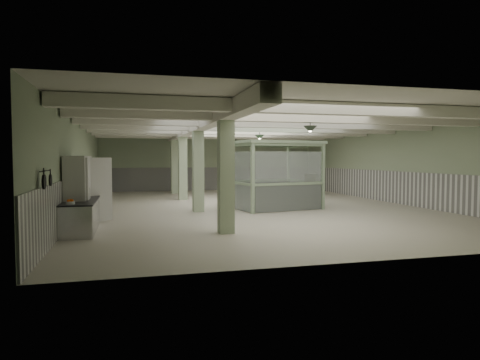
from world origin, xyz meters
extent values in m
plane|color=beige|center=(0.00, 0.00, 0.00)|extent=(20.00, 20.00, 0.00)
cube|color=silver|center=(0.00, 0.00, 3.60)|extent=(14.00, 20.00, 0.02)
cube|color=#99AA88|center=(0.00, 10.00, 1.80)|extent=(14.00, 0.02, 3.60)
cube|color=#99AA88|center=(0.00, -10.00, 1.80)|extent=(14.00, 0.02, 3.60)
cube|color=#99AA88|center=(-7.00, 0.00, 1.80)|extent=(0.02, 20.00, 3.60)
cube|color=#99AA88|center=(7.00, 0.00, 1.80)|extent=(0.02, 20.00, 3.60)
cube|color=white|center=(-6.97, 0.00, 0.75)|extent=(0.05, 19.90, 1.50)
cube|color=white|center=(6.97, 0.00, 0.75)|extent=(0.05, 19.90, 1.50)
cube|color=white|center=(0.00, 9.97, 0.75)|extent=(13.90, 0.05, 1.50)
cube|color=white|center=(-2.50, 0.00, 3.38)|extent=(0.45, 19.90, 0.40)
cube|color=white|center=(0.00, -7.50, 3.42)|extent=(13.90, 0.35, 0.32)
cube|color=white|center=(0.00, -5.00, 3.42)|extent=(13.90, 0.35, 0.32)
cube|color=white|center=(0.00, -2.50, 3.42)|extent=(13.90, 0.35, 0.32)
cube|color=white|center=(0.00, 0.00, 3.42)|extent=(13.90, 0.35, 0.32)
cube|color=white|center=(0.00, 2.50, 3.42)|extent=(13.90, 0.35, 0.32)
cube|color=white|center=(0.00, 5.00, 3.42)|extent=(13.90, 0.35, 0.32)
cube|color=white|center=(0.00, 7.50, 3.42)|extent=(13.90, 0.35, 0.32)
cube|color=#AFC49E|center=(-2.50, -6.00, 1.80)|extent=(0.42, 0.42, 3.60)
cube|color=#AFC49E|center=(-2.50, -1.00, 1.80)|extent=(0.42, 0.42, 3.60)
cube|color=#AFC49E|center=(-2.50, 4.00, 1.80)|extent=(0.42, 0.42, 3.60)
cube|color=#AFC49E|center=(-2.50, 8.00, 1.80)|extent=(0.42, 0.42, 3.60)
cylinder|color=black|center=(-6.93, -7.60, 1.85)|extent=(0.02, 1.20, 0.02)
cone|color=#2C392B|center=(0.50, -5.00, 3.05)|extent=(0.44, 0.44, 0.22)
cone|color=#2C392B|center=(0.50, 0.50, 3.05)|extent=(0.44, 0.44, 0.22)
cone|color=#2C392B|center=(0.50, 5.50, 3.05)|extent=(0.44, 0.44, 0.22)
cube|color=silver|center=(-6.54, -3.40, 0.44)|extent=(0.90, 5.36, 0.88)
cube|color=black|center=(-6.54, -3.40, 0.89)|extent=(0.94, 5.40, 0.04)
cylinder|color=#B2B2B7|center=(-6.65, -5.81, 0.94)|extent=(0.26, 0.26, 0.08)
cylinder|color=black|center=(-6.88, -8.05, 1.63)|extent=(0.04, 0.32, 0.32)
cylinder|color=black|center=(-6.88, -7.30, 1.63)|extent=(0.04, 0.27, 0.27)
cube|color=silver|center=(-6.65, -3.89, 1.09)|extent=(0.60, 2.39, 2.19)
cube|color=silver|center=(-6.32, -4.44, 1.09)|extent=(0.06, 0.89, 2.09)
cube|color=silver|center=(-6.20, -3.24, 1.09)|extent=(0.74, 0.60, 2.09)
cube|color=silver|center=(-6.28, -4.44, 1.09)|extent=(0.02, 0.05, 0.30)
cube|color=silver|center=(-6.28, -3.34, 1.09)|extent=(0.02, 0.05, 0.30)
cube|color=#92AB88|center=(-0.60, -2.19, 1.35)|extent=(0.14, 0.14, 2.71)
cube|color=#92AB88|center=(-1.09, 0.47, 1.35)|extent=(0.14, 0.14, 2.71)
cube|color=#92AB88|center=(2.59, -1.61, 1.35)|extent=(0.14, 0.14, 2.71)
cube|color=#92AB88|center=(2.11, 1.05, 1.35)|extent=(0.14, 0.14, 2.71)
cube|color=#92AB88|center=(0.75, -0.57, 2.77)|extent=(3.97, 3.54, 0.12)
cube|color=#B8C6C0|center=(1.00, -1.90, 0.55)|extent=(3.01, 0.61, 1.05)
cube|color=silver|center=(1.00, -1.90, 1.78)|extent=(3.01, 0.61, 1.22)
cube|color=#B8C6C0|center=(0.51, 0.76, 0.55)|extent=(3.01, 0.61, 1.05)
cube|color=silver|center=(0.51, 0.76, 1.78)|extent=(3.01, 0.61, 1.22)
cube|color=#B8C6C0|center=(-0.84, -0.86, 0.55)|extent=(0.51, 2.47, 1.05)
cube|color=silver|center=(-0.84, -0.86, 1.78)|extent=(0.51, 2.47, 1.22)
cube|color=#B8C6C0|center=(2.35, -0.28, 0.55)|extent=(0.51, 2.47, 1.05)
cube|color=silver|center=(2.35, -0.28, 1.78)|extent=(0.51, 2.47, 1.22)
cube|color=#626454|center=(2.55, -0.81, 0.73)|extent=(0.68, 0.80, 1.45)
camera|label=1|loc=(-5.15, -17.76, 2.14)|focal=32.00mm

